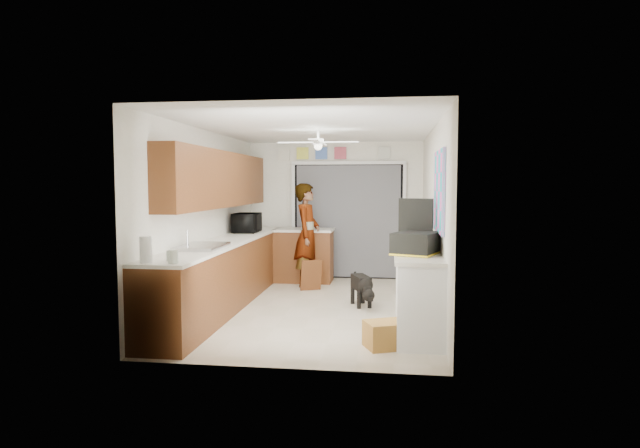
{
  "coord_description": "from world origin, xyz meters",
  "views": [
    {
      "loc": [
        1.03,
        -7.33,
        1.73
      ],
      "look_at": [
        0.0,
        0.4,
        1.15
      ],
      "focal_mm": 30.0,
      "sensor_mm": 36.0,
      "label": 1
    }
  ],
  "objects": [
    {
      "name": "cardboard_box",
      "position": [
        1.0,
        -1.72,
        0.14
      ],
      "size": [
        0.54,
        0.48,
        0.28
      ],
      "primitive_type": "cube",
      "rotation": [
        0.0,
        0.0,
        0.4
      ],
      "color": "#B28638",
      "rests_on": "floor"
    },
    {
      "name": "header_frame_4",
      "position": [
        0.9,
        2.47,
        2.3
      ],
      "size": [
        0.22,
        0.02,
        0.22
      ],
      "primitive_type": "cube",
      "color": "silver",
      "rests_on": "wall_back"
    },
    {
      "name": "floor",
      "position": [
        0.0,
        0.0,
        0.0
      ],
      "size": [
        5.0,
        5.0,
        0.0
      ],
      "primitive_type": "plane",
      "color": "beige",
      "rests_on": "ground"
    },
    {
      "name": "cabinet_door_panel",
      "position": [
        -0.24,
        1.16,
        0.26
      ],
      "size": [
        0.37,
        0.26,
        0.51
      ],
      "primitive_type": "cube",
      "rotation": [
        0.21,
        0.0,
        0.43
      ],
      "color": "brown",
      "rests_on": "floor"
    },
    {
      "name": "upper_cabinets",
      "position": [
        -1.44,
        0.2,
        1.8
      ],
      "size": [
        0.32,
        4.0,
        0.8
      ],
      "primitive_type": "cube",
      "color": "brown",
      "rests_on": "wall_left"
    },
    {
      "name": "door_trim_right",
      "position": [
        1.27,
        2.44,
        1.05
      ],
      "size": [
        0.06,
        0.04,
        2.1
      ],
      "primitive_type": "cube",
      "color": "white",
      "rests_on": "wall_back"
    },
    {
      "name": "wall_front",
      "position": [
        0.0,
        -2.5,
        1.25
      ],
      "size": [
        3.2,
        0.0,
        3.2
      ],
      "primitive_type": "plane",
      "rotation": [
        -1.57,
        0.0,
        0.0
      ],
      "color": "white",
      "rests_on": "ground"
    },
    {
      "name": "right_counter_base",
      "position": [
        1.35,
        -1.2,
        0.45
      ],
      "size": [
        0.5,
        1.4,
        0.9
      ],
      "primitive_type": "cube",
      "color": "white",
      "rests_on": "floor"
    },
    {
      "name": "jar_b",
      "position": [
        -1.24,
        -2.09,
        0.99
      ],
      "size": [
        0.07,
        0.07,
        0.11
      ],
      "primitive_type": "cylinder",
      "rotation": [
        0.0,
        0.0,
        -0.05
      ],
      "color": "silver",
      "rests_on": "left_countertop"
    },
    {
      "name": "navy_crate",
      "position": [
        1.0,
        -1.56,
        0.11
      ],
      "size": [
        0.38,
        0.32,
        0.23
      ],
      "primitive_type": "cube",
      "rotation": [
        0.0,
        0.0,
        -0.02
      ],
      "color": "#151635",
      "rests_on": "floor"
    },
    {
      "name": "paper_towel_roll",
      "position": [
        -1.42,
        -2.25,
        1.07
      ],
      "size": [
        0.16,
        0.16,
        0.27
      ],
      "primitive_type": "cylinder",
      "rotation": [
        0.0,
        0.0,
        0.42
      ],
      "color": "white",
      "rests_on": "left_countertop"
    },
    {
      "name": "faucet",
      "position": [
        -1.48,
        -1.0,
        1.05
      ],
      "size": [
        0.03,
        0.03,
        0.22
      ],
      "primitive_type": "cylinder",
      "color": "silver",
      "rests_on": "left_countertop"
    },
    {
      "name": "door_trim_head",
      "position": [
        0.25,
        2.44,
        2.12
      ],
      "size": [
        2.1,
        0.04,
        0.06
      ],
      "primitive_type": "cube",
      "color": "white",
      "rests_on": "wall_back"
    },
    {
      "name": "microwave",
      "position": [
        -1.32,
        1.2,
        1.1
      ],
      "size": [
        0.41,
        0.58,
        0.32
      ],
      "primitive_type": "imported",
      "rotation": [
        0.0,
        0.0,
        1.6
      ],
      "color": "black",
      "rests_on": "left_countertop"
    },
    {
      "name": "header_frame_1",
      "position": [
        -0.25,
        2.47,
        2.3
      ],
      "size": [
        0.22,
        0.02,
        0.22
      ],
      "primitive_type": "cube",
      "color": "#4F78D4",
      "rests_on": "wall_back"
    },
    {
      "name": "abstract_painting",
      "position": [
        1.58,
        -1.0,
        1.65
      ],
      "size": [
        0.03,
        1.15,
        0.95
      ],
      "primitive_type": "cube",
      "color": "#F058BB",
      "rests_on": "wall_right"
    },
    {
      "name": "wall_back",
      "position": [
        0.0,
        2.5,
        1.25
      ],
      "size": [
        3.2,
        0.0,
        3.2
      ],
      "primitive_type": "plane",
      "rotation": [
        1.57,
        0.0,
        0.0
      ],
      "color": "white",
      "rests_on": "ground"
    },
    {
      "name": "header_frame_0",
      "position": [
        -0.6,
        2.47,
        2.3
      ],
      "size": [
        0.22,
        0.02,
        0.22
      ],
      "primitive_type": "cube",
      "color": "#E8ED4F",
      "rests_on": "wall_back"
    },
    {
      "name": "ceiling_fan",
      "position": [
        0.0,
        0.2,
        2.32
      ],
      "size": [
        1.14,
        1.14,
        0.24
      ],
      "primitive_type": "cube",
      "color": "white",
      "rests_on": "ceiling"
    },
    {
      "name": "jar_a",
      "position": [
        -1.13,
        -2.25,
        1.01
      ],
      "size": [
        0.11,
        0.11,
        0.14
      ],
      "primitive_type": "cylinder",
      "rotation": [
        0.0,
        0.0,
        -0.12
      ],
      "color": "silver",
      "rests_on": "left_countertop"
    },
    {
      "name": "left_base_cabinets",
      "position": [
        -1.3,
        0.0,
        0.45
      ],
      "size": [
        0.6,
        4.8,
        0.9
      ],
      "primitive_type": "cube",
      "color": "brown",
      "rests_on": "floor"
    },
    {
      "name": "suitcase",
      "position": [
        1.32,
        -1.2,
        1.06
      ],
      "size": [
        0.61,
        0.7,
        0.25
      ],
      "primitive_type": "cube",
      "rotation": [
        0.0,
        0.0,
        -0.37
      ],
      "color": "black",
      "rests_on": "right_counter_top"
    },
    {
      "name": "route66_sign",
      "position": [
        -0.95,
        2.47,
        2.3
      ],
      "size": [
        0.22,
        0.02,
        0.26
      ],
      "primitive_type": "cube",
      "color": "silver",
      "rests_on": "wall_back"
    },
    {
      "name": "wall_right",
      "position": [
        1.6,
        0.0,
        1.25
      ],
      "size": [
        0.0,
        5.0,
        5.0
      ],
      "primitive_type": "plane",
      "rotation": [
        1.57,
        0.0,
        -1.57
      ],
      "color": "white",
      "rests_on": "ground"
    },
    {
      "name": "peninsula_base",
      "position": [
        -0.5,
        2.0,
        0.45
      ],
      "size": [
        1.0,
        0.6,
        0.9
      ],
      "primitive_type": "cube",
      "color": "brown",
      "rests_on": "floor"
    },
    {
      "name": "door_trim_left",
      "position": [
        -0.77,
        2.44,
        1.05
      ],
      "size": [
        0.06,
        0.04,
        2.1
      ],
      "primitive_type": "cube",
      "color": "white",
      "rests_on": "wall_back"
    },
    {
      "name": "curtain_panel",
      "position": [
        0.25,
        2.43,
        1.05
      ],
      "size": [
        1.9,
        0.03,
        2.05
      ],
      "primitive_type": "cube",
      "color": "slate",
      "rests_on": "wall_back"
    },
    {
      "name": "right_counter_top",
      "position": [
        1.34,
        -1.2,
        0.92
      ],
      "size": [
        0.54,
        1.44,
        0.04
      ],
      "primitive_type": "cube",
      "color": "white",
      "rests_on": "right_counter_base"
    },
    {
      "name": "dog",
      "position": [
        0.62,
        0.19,
        0.25
      ],
      "size": [
        0.47,
        0.68,
        0.49
      ],
      "primitive_type": "cube",
      "rotation": [
        0.0,
        0.0,
        0.36
      ],
      "color": "black",
      "rests_on": "floor"
    },
    {
      "name": "peninsula_top",
      "position": [
        -0.5,
        2.0,
        0.92
      ],
      "size": [
        1.04,
        0.64,
        0.04
      ],
      "primitive_type": "cube",
      "color": "white",
      "rests_on": "peninsula_base"
    },
    {
      "name": "ceiling",
      "position": [
        0.0,
        0.0,
        2.5
      ],
      "size": [
        5.0,
        5.0,
        0.0
      ],
      "primitive_type": "plane",
      "rotation": [
        3.14,
        0.0,
        0.0
      ],
      "color": "white",
      "rests_on": "ground"
    },
    {
      "name": "sink_basin",
      "position": [
        -1.29,
        -1.0,
        0.95
      ],
      "size": [
        0.5,
        0.76,
        0.06
      ],
      "primitive_type": "cube",
      "color": "silver",
      "rests_on": "left_countertop"
    },
    {
      "name": "left_countertop",
      "position": [
        -1.29,
        0.0,
        0.92
      ],
      "size": [
        0.62,
        4.8,
        0.04
      ],
      "primitive_type": "cube",
      "color": "white",
      "rests_on": "left_base_cabinets"
    },
    {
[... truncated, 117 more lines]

